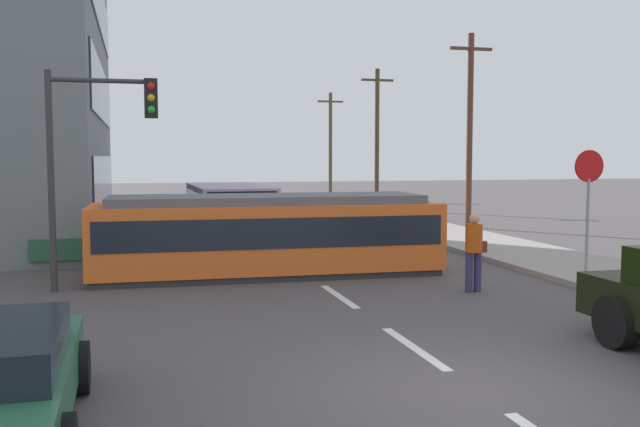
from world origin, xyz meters
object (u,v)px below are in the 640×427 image
object	(u,v)px
parked_sedan_mid	(74,237)
utility_pole_mid	(470,127)
stop_sign	(589,185)
utility_pole_distant	(330,143)
pedestrian_crossing	(474,248)
streetcar_tram	(267,234)
city_bus	(229,207)
utility_pole_far	(377,136)
traffic_light_mast	(95,138)

from	to	relation	value
parked_sedan_mid	utility_pole_mid	size ratio (longest dim) A/B	0.54
stop_sign	utility_pole_distant	world-z (taller)	utility_pole_distant
pedestrian_crossing	utility_pole_mid	bearing A→B (deg)	63.84
streetcar_tram	stop_sign	bearing A→B (deg)	-17.70
city_bus	utility_pole_distant	world-z (taller)	utility_pole_distant
pedestrian_crossing	stop_sign	size ratio (longest dim) A/B	0.58
streetcar_tram	city_bus	bearing A→B (deg)	88.88
city_bus	utility_pole_far	xyz separation A→B (m)	(9.42, 10.84, 2.90)
traffic_light_mast	utility_pole_distant	xyz separation A→B (m)	(13.77, 30.87, 0.53)
parked_sedan_mid	traffic_light_mast	size ratio (longest dim) A/B	0.89
parked_sedan_mid	pedestrian_crossing	bearing A→B (deg)	-40.22
streetcar_tram	utility_pole_far	world-z (taller)	utility_pole_far
stop_sign	utility_pole_far	distance (m)	21.79
utility_pole_mid	utility_pole_distant	world-z (taller)	utility_pole_mid
parked_sedan_mid	streetcar_tram	bearing A→B (deg)	-39.61
parked_sedan_mid	utility_pole_distant	size ratio (longest dim) A/B	0.57
pedestrian_crossing	utility_pole_far	world-z (taller)	utility_pole_far
traffic_light_mast	city_bus	bearing A→B (deg)	66.99
city_bus	traffic_light_mast	distance (m)	10.56
pedestrian_crossing	utility_pole_distant	distance (m)	33.79
utility_pole_mid	utility_pole_distant	xyz separation A→B (m)	(0.05, 20.87, -0.25)
pedestrian_crossing	streetcar_tram	bearing A→B (deg)	139.03
parked_sedan_mid	utility_pole_far	bearing A→B (deg)	46.82
utility_pole_mid	city_bus	bearing A→B (deg)	-177.11
city_bus	utility_pole_far	bearing A→B (deg)	49.01
utility_pole_far	pedestrian_crossing	bearing A→B (deg)	-104.28
pedestrian_crossing	utility_pole_mid	size ratio (longest dim) A/B	0.22
parked_sedan_mid	stop_sign	distance (m)	13.70
city_bus	utility_pole_mid	distance (m)	10.14
city_bus	pedestrian_crossing	size ratio (longest dim) A/B	3.58
stop_sign	traffic_light_mast	xyz separation A→B (m)	(-11.16, 1.25, 1.06)
parked_sedan_mid	utility_pole_distant	distance (m)	29.89
city_bus	utility_pole_distant	size ratio (longest dim) A/B	0.83
stop_sign	utility_pole_far	world-z (taller)	utility_pole_far
utility_pole_far	utility_pole_mid	bearing A→B (deg)	-88.53
streetcar_tram	traffic_light_mast	bearing A→B (deg)	-164.50
city_bus	utility_pole_mid	bearing A→B (deg)	2.89
utility_pole_mid	utility_pole_distant	distance (m)	20.88
traffic_light_mast	utility_pole_distant	world-z (taller)	utility_pole_distant
utility_pole_distant	pedestrian_crossing	bearing A→B (deg)	-100.39
streetcar_tram	utility_pole_far	size ratio (longest dim) A/B	1.11
city_bus	stop_sign	world-z (taller)	stop_sign
parked_sedan_mid	stop_sign	world-z (taller)	stop_sign
utility_pole_distant	traffic_light_mast	bearing A→B (deg)	-114.04
stop_sign	utility_pole_mid	size ratio (longest dim) A/B	0.37
parked_sedan_mid	traffic_light_mast	xyz separation A→B (m)	(0.91, -5.04, 2.63)
city_bus	utility_pole_mid	xyz separation A→B (m)	(9.68, 0.49, 2.98)
utility_pole_far	utility_pole_distant	distance (m)	10.53
streetcar_tram	stop_sign	world-z (taller)	stop_sign
traffic_light_mast	utility_pole_mid	xyz separation A→B (m)	(13.72, 10.00, 0.78)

